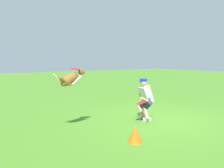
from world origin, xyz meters
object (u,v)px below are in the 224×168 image
(person, at_px, (145,98))
(frisbee_flying, at_px, (76,69))
(dog, at_px, (71,79))
(frisbee_held, at_px, (141,103))
(training_cone, at_px, (135,134))

(person, bearing_deg, frisbee_flying, -4.65)
(dog, distance_m, frisbee_held, 2.17)
(frisbee_flying, xyz_separation_m, training_cone, (-0.66, 1.75, -1.44))
(person, xyz_separation_m, dog, (2.27, -0.39, 0.67))
(frisbee_held, bearing_deg, person, -148.29)
(person, height_order, dog, dog)
(frisbee_flying, bearing_deg, frisbee_held, 160.74)
(frisbee_flying, distance_m, training_cone, 2.36)
(dog, bearing_deg, frisbee_held, -26.66)
(frisbee_flying, height_order, frisbee_held, frisbee_flying)
(dog, distance_m, frisbee_flying, 0.30)
(frisbee_flying, relative_size, frisbee_held, 0.99)
(person, distance_m, training_cone, 2.04)
(person, xyz_separation_m, frisbee_flying, (2.12, -0.42, 0.93))
(frisbee_held, distance_m, training_cone, 1.65)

